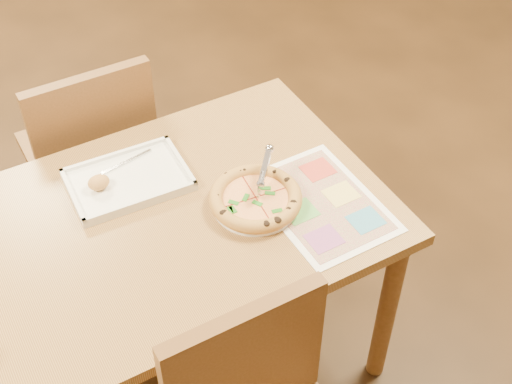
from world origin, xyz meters
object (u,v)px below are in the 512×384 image
dining_table (160,242)px  chair_far (92,142)px  pizza (256,198)px  menu (321,203)px  appetizer_tray (126,181)px  pizza_cutter (264,172)px  plate (256,203)px

dining_table → chair_far: chair_far is taller
chair_far → pizza: size_ratio=1.75×
chair_far → menu: (0.44, -0.77, 0.16)m
pizza → appetizer_tray: appetizer_tray is taller
chair_far → pizza_cutter: 0.76m
plate → pizza: size_ratio=0.95×
plate → pizza: pizza is taller
pizza → pizza_cutter: bearing=35.2°
chair_far → appetizer_tray: (-0.02, -0.42, 0.17)m
dining_table → appetizer_tray: bearing=95.1°
plate → pizza_cutter: pizza_cutter is taller
pizza → dining_table: bearing=164.1°
plate → pizza: bearing=-151.2°
dining_table → pizza_cutter: (0.32, -0.05, 0.17)m
menu → pizza: bearing=151.9°
chair_far → plate: bearing=112.1°
plate → appetizer_tray: bearing=138.1°
chair_far → menu: size_ratio=1.11×
pizza → pizza_cutter: 0.08m
dining_table → menu: (0.44, -0.17, 0.09)m
plate → pizza_cutter: size_ratio=2.15×
pizza → menu: (0.17, -0.09, -0.02)m
pizza → menu: pizza is taller
plate → pizza_cutter: (0.04, 0.03, 0.08)m
plate → appetizer_tray: size_ratio=0.71×
chair_far → dining_table: bearing=90.0°
chair_far → menu: 0.90m
dining_table → chair_far: bearing=90.0°
dining_table → pizza: pizza is taller
appetizer_tray → menu: 0.58m
menu → dining_table: bearing=159.2°
appetizer_tray → menu: size_ratio=0.84×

